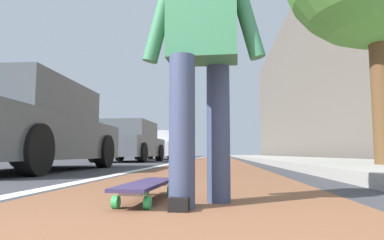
{
  "coord_description": "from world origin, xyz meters",
  "views": [
    {
      "loc": [
        -0.68,
        -0.24,
        0.29
      ],
      "look_at": [
        10.36,
        0.67,
        1.39
      ],
      "focal_mm": 31.9,
      "sensor_mm": 36.0,
      "label": 1
    }
  ],
  "objects_px": {
    "skater_person": "(202,41)",
    "parked_car_near": "(26,128)",
    "parked_car_far": "(160,146)",
    "parked_car_mid": "(130,142)",
    "traffic_light": "(191,107)",
    "skateboard": "(147,186)"
  },
  "relations": [
    {
      "from": "skater_person",
      "to": "parked_car_near",
      "type": "bearing_deg",
      "value": 41.4
    },
    {
      "from": "parked_car_far",
      "to": "skater_person",
      "type": "bearing_deg",
      "value": -169.08
    },
    {
      "from": "parked_car_mid",
      "to": "traffic_light",
      "type": "height_order",
      "value": "traffic_light"
    },
    {
      "from": "parked_car_mid",
      "to": "traffic_light",
      "type": "xyz_separation_m",
      "value": [
        8.78,
        -1.54,
        2.52
      ]
    },
    {
      "from": "skater_person",
      "to": "parked_car_far",
      "type": "distance_m",
      "value": 16.74
    },
    {
      "from": "skater_person",
      "to": "traffic_light",
      "type": "distance_m",
      "value": 19.6
    },
    {
      "from": "skateboard",
      "to": "skater_person",
      "type": "height_order",
      "value": "skater_person"
    },
    {
      "from": "skateboard",
      "to": "parked_car_mid",
      "type": "bearing_deg",
      "value": 15.61
    },
    {
      "from": "parked_car_near",
      "to": "parked_car_far",
      "type": "bearing_deg",
      "value": -0.11
    },
    {
      "from": "parked_car_far",
      "to": "traffic_light",
      "type": "xyz_separation_m",
      "value": [
        2.95,
        -1.44,
        2.52
      ]
    },
    {
      "from": "skateboard",
      "to": "parked_car_near",
      "type": "distance_m",
      "value": 4.54
    },
    {
      "from": "skateboard",
      "to": "skater_person",
      "type": "distance_m",
      "value": 0.92
    },
    {
      "from": "skateboard",
      "to": "parked_car_mid",
      "type": "height_order",
      "value": "parked_car_mid"
    },
    {
      "from": "skateboard",
      "to": "parked_car_far",
      "type": "relative_size",
      "value": 0.2
    },
    {
      "from": "parked_car_near",
      "to": "parked_car_far",
      "type": "relative_size",
      "value": 1.05
    },
    {
      "from": "skater_person",
      "to": "skateboard",
      "type": "bearing_deg",
      "value": 66.69
    },
    {
      "from": "skater_person",
      "to": "parked_car_mid",
      "type": "distance_m",
      "value": 11.1
    },
    {
      "from": "parked_car_near",
      "to": "parked_car_mid",
      "type": "relative_size",
      "value": 1.06
    },
    {
      "from": "parked_car_near",
      "to": "skater_person",
      "type": "bearing_deg",
      "value": -138.6
    },
    {
      "from": "skater_person",
      "to": "parked_car_far",
      "type": "bearing_deg",
      "value": 10.92
    },
    {
      "from": "parked_car_far",
      "to": "skateboard",
      "type": "bearing_deg",
      "value": -170.16
    },
    {
      "from": "skateboard",
      "to": "skater_person",
      "type": "xyz_separation_m",
      "value": [
        -0.15,
        -0.35,
        0.84
      ]
    }
  ]
}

